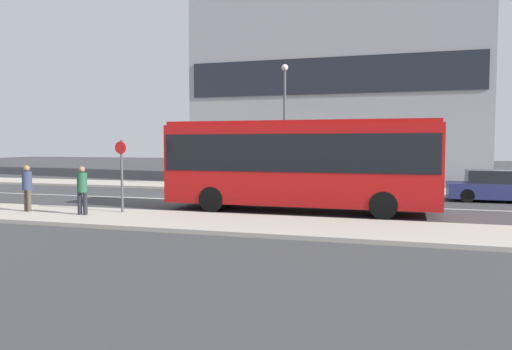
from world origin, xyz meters
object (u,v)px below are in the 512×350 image
object	(u,v)px
street_lamp	(285,113)
city_bus	(300,160)
pedestrian_near_stop	(27,185)
parked_car_0	(496,187)
pedestrian_down_pavement	(82,187)
bus_stop_sign	(122,170)

from	to	relation	value
street_lamp	city_bus	bearing A→B (deg)	-72.25
pedestrian_near_stop	parked_car_0	bearing A→B (deg)	-128.44
parked_car_0	street_lamp	xyz separation A→B (m)	(-10.19, 2.17, 3.59)
city_bus	street_lamp	distance (m)	8.58
parked_car_0	pedestrian_down_pavement	distance (m)	17.39
pedestrian_down_pavement	street_lamp	world-z (taller)	street_lamp
pedestrian_near_stop	street_lamp	size ratio (longest dim) A/B	0.25
street_lamp	pedestrian_near_stop	bearing A→B (deg)	-119.85
city_bus	pedestrian_near_stop	xyz separation A→B (m)	(-9.22, -3.80, -0.89)
pedestrian_down_pavement	street_lamp	xyz separation A→B (m)	(4.26, 11.82, 3.16)
parked_car_0	pedestrian_near_stop	size ratio (longest dim) A/B	2.45
parked_car_0	bus_stop_sign	size ratio (longest dim) A/B	1.59
city_bus	pedestrian_near_stop	distance (m)	10.01
pedestrian_down_pavement	bus_stop_sign	size ratio (longest dim) A/B	0.65
pedestrian_near_stop	city_bus	bearing A→B (deg)	-135.40
pedestrian_near_stop	bus_stop_sign	bearing A→B (deg)	-144.26
pedestrian_near_stop	street_lamp	xyz separation A→B (m)	(6.70, 11.67, 3.17)
pedestrian_near_stop	pedestrian_down_pavement	bearing A→B (deg)	-161.30
city_bus	parked_car_0	bearing A→B (deg)	37.72
bus_stop_sign	pedestrian_near_stop	bearing A→B (deg)	-166.47
parked_car_0	street_lamp	distance (m)	11.02
pedestrian_down_pavement	pedestrian_near_stop	bearing A→B (deg)	-12.53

